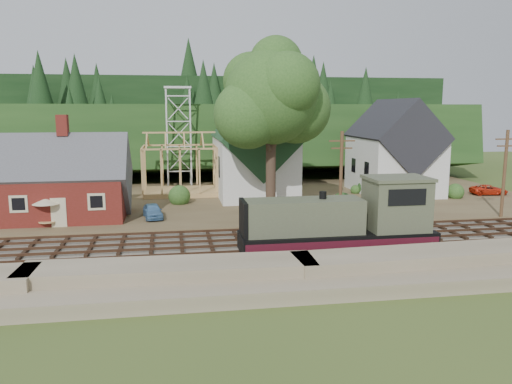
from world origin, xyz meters
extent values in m
plane|color=#384C1E|center=(0.00, 0.00, 0.00)|extent=(140.00, 140.00, 0.00)
cube|color=#7F7259|center=(0.00, -8.50, 0.00)|extent=(64.00, 5.00, 1.60)
cube|color=#726B5B|center=(0.00, 0.00, 0.08)|extent=(64.00, 11.00, 0.16)
cube|color=brown|center=(0.00, 18.00, 0.15)|extent=(64.00, 26.00, 0.30)
cube|color=#1E3F19|center=(0.00, 42.00, 0.00)|extent=(70.00, 28.96, 12.74)
cube|color=black|center=(0.00, 58.00, 0.00)|extent=(80.00, 20.00, 12.00)
cube|color=#591C14|center=(-16.00, 11.00, 2.20)|extent=(10.00, 7.00, 3.80)
cube|color=#4C4C51|center=(-16.00, 11.00, 4.10)|extent=(10.80, 7.41, 7.41)
cube|color=#591C14|center=(-16.00, 11.00, 8.40)|extent=(0.90, 0.90, 1.80)
cube|color=beige|center=(-16.00, 7.48, 1.50)|extent=(1.20, 0.06, 2.40)
cube|color=silver|center=(2.00, 20.00, 3.50)|extent=(8.00, 12.00, 6.40)
cube|color=#19381F|center=(2.00, 20.00, 6.70)|extent=(8.40, 12.96, 8.40)
cube|color=silver|center=(2.00, 14.00, 8.70)|extent=(2.40, 2.40, 4.00)
cone|color=#19381F|center=(2.00, 14.00, 12.00)|extent=(5.37, 5.37, 2.60)
cube|color=silver|center=(18.00, 19.00, 3.50)|extent=(8.00, 10.00, 6.40)
cube|color=black|center=(18.00, 19.00, 6.70)|extent=(8.40, 10.80, 8.40)
cube|color=tan|center=(-6.00, 22.00, 0.55)|extent=(8.00, 6.00, 0.50)
cube|color=tan|center=(-6.00, 22.00, 7.20)|extent=(8.00, 0.18, 0.18)
cube|color=silver|center=(-7.40, 26.60, 6.30)|extent=(0.18, 0.18, 12.00)
cube|color=silver|center=(-4.60, 26.60, 6.30)|extent=(0.18, 0.18, 12.00)
cube|color=silver|center=(-7.40, 29.40, 6.30)|extent=(0.18, 0.18, 12.00)
cube|color=silver|center=(-4.60, 29.40, 6.30)|extent=(0.18, 0.18, 12.00)
cube|color=silver|center=(-6.00, 28.00, 12.30)|extent=(3.20, 3.20, 0.25)
cylinder|color=#38281E|center=(2.00, 10.00, 4.30)|extent=(0.90, 0.90, 8.00)
sphere|color=#2A501E|center=(2.00, 10.00, 10.80)|extent=(8.40, 8.40, 8.40)
sphere|color=#2A501E|center=(4.50, 11.00, 9.80)|extent=(6.40, 6.40, 6.40)
sphere|color=#2A501E|center=(-0.20, 9.20, 9.30)|extent=(6.00, 6.00, 6.00)
cylinder|color=#4C331E|center=(7.00, 5.20, 4.00)|extent=(0.28, 0.28, 8.00)
cube|color=#4C331E|center=(7.00, 5.20, 7.20)|extent=(2.20, 0.12, 0.12)
cube|color=#4C331E|center=(7.00, 5.20, 6.60)|extent=(1.80, 0.12, 0.12)
cylinder|color=#4C331E|center=(22.00, 5.20, 4.00)|extent=(0.28, 0.28, 8.00)
cube|color=#4C331E|center=(22.00, 5.20, 7.20)|extent=(2.20, 0.12, 0.12)
cube|color=#4C331E|center=(22.00, 5.20, 6.60)|extent=(1.80, 0.12, 0.12)
cube|color=black|center=(4.03, -3.00, 0.35)|extent=(12.94, 2.69, 0.38)
cube|color=black|center=(4.03, -3.00, 1.10)|extent=(12.94, 3.13, 1.19)
cube|color=#474C37|center=(1.65, -3.00, 2.83)|extent=(7.76, 2.48, 2.26)
cube|color=#474C37|center=(8.12, -3.00, 3.42)|extent=(3.88, 3.02, 3.45)
cube|color=#474C37|center=(8.12, -3.00, 5.20)|extent=(4.10, 3.23, 0.22)
cube|color=black|center=(8.12, -4.53, 4.18)|extent=(2.59, 0.06, 1.08)
cube|color=#440E1A|center=(4.03, -4.58, 1.10)|extent=(12.94, 0.04, 0.75)
cube|color=#440E1A|center=(4.03, -1.42, 1.10)|extent=(12.94, 0.04, 0.75)
cylinder|color=black|center=(2.95, -3.00, 4.07)|extent=(0.47, 0.47, 0.75)
imported|color=#588CBC|center=(-8.62, 9.70, 0.93)|extent=(2.05, 3.91, 1.27)
imported|color=#87B77E|center=(-20.12, 11.37, 0.93)|extent=(3.95, 1.79, 1.26)
imported|color=red|center=(28.00, 15.84, 0.86)|extent=(4.19, 2.31, 1.11)
cylinder|color=silver|center=(-16.95, 7.65, 1.38)|extent=(0.10, 0.10, 2.17)
cylinder|color=tan|center=(-16.95, 7.65, 0.74)|extent=(1.38, 1.38, 0.08)
cone|color=beige|center=(-16.95, 7.65, 2.47)|extent=(2.17, 2.17, 0.49)
camera|label=1|loc=(-6.66, -34.12, 9.84)|focal=35.00mm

